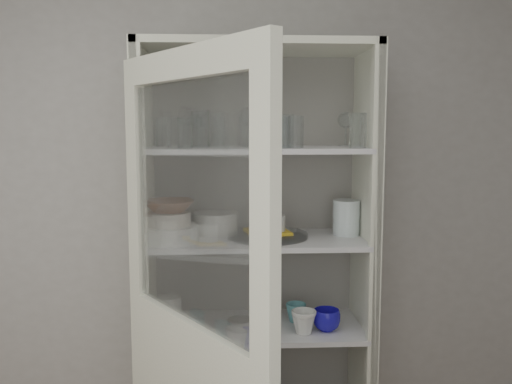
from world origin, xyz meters
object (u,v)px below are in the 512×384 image
(goblet_1, at_px, (249,125))
(mug_blue, at_px, (327,320))
(grey_bowl_stack, at_px, (346,218))
(measuring_cups, at_px, (240,324))
(pantry_cabinet, at_px, (255,303))
(white_ramekin, at_px, (268,223))
(white_canister, at_px, (170,310))
(goblet_2, at_px, (259,125))
(terracotta_bowl, at_px, (169,206))
(teal_jar, at_px, (264,308))
(yellow_trivet, at_px, (268,232))
(mug_white, at_px, (304,322))
(plate_stack_back, at_px, (216,223))
(mug_teal, at_px, (296,313))
(glass_platter, at_px, (268,235))
(goblet_0, at_px, (195,129))
(goblet_3, at_px, (346,128))
(plate_stack_front, at_px, (169,234))
(cream_bowl, at_px, (169,219))

(goblet_1, height_order, mug_blue, goblet_1)
(grey_bowl_stack, xyz_separation_m, measuring_cups, (-0.48, -0.08, -0.46))
(measuring_cups, bearing_deg, pantry_cabinet, 58.27)
(goblet_1, bearing_deg, white_ramekin, -44.02)
(white_canister, bearing_deg, mug_blue, -9.24)
(pantry_cabinet, bearing_deg, goblet_2, 56.68)
(terracotta_bowl, bearing_deg, mug_blue, -1.57)
(teal_jar, bearing_deg, goblet_1, 163.85)
(terracotta_bowl, bearing_deg, goblet_1, 22.52)
(yellow_trivet, xyz_separation_m, mug_white, (0.15, -0.11, -0.38))
(plate_stack_back, relative_size, white_canister, 1.60)
(mug_teal, distance_m, mug_white, 0.14)
(mug_teal, bearing_deg, goblet_1, 167.31)
(glass_platter, xyz_separation_m, white_canister, (-0.44, 0.03, -0.35))
(pantry_cabinet, height_order, goblet_1, pantry_cabinet)
(goblet_2, distance_m, white_canister, 0.93)
(goblet_2, relative_size, white_canister, 1.46)
(grey_bowl_stack, xyz_separation_m, mug_teal, (-0.23, -0.01, -0.44))
(white_ramekin, distance_m, white_canister, 0.60)
(goblet_0, xyz_separation_m, glass_platter, (0.32, -0.08, -0.47))
(terracotta_bowl, xyz_separation_m, grey_bowl_stack, (0.79, 0.10, -0.07))
(goblet_1, xyz_separation_m, goblet_3, (0.44, 0.01, -0.01))
(plate_stack_back, distance_m, yellow_trivet, 0.25)
(goblet_0, distance_m, mug_blue, 1.02)
(plate_stack_front, relative_size, mug_white, 2.32)
(goblet_0, height_order, mug_white, goblet_0)
(pantry_cabinet, xyz_separation_m, goblet_0, (-0.27, 0.01, 0.80))
(plate_stack_front, distance_m, white_ramekin, 0.43)
(glass_platter, xyz_separation_m, mug_blue, (0.25, -0.08, -0.36))
(goblet_1, bearing_deg, terracotta_bowl, -157.48)
(plate_stack_front, height_order, grey_bowl_stack, grey_bowl_stack)
(goblet_3, distance_m, grey_bowl_stack, 0.41)
(goblet_1, height_order, mug_white, goblet_1)
(mug_blue, bearing_deg, plate_stack_front, 158.35)
(goblet_1, relative_size, teal_jar, 1.74)
(glass_platter, height_order, teal_jar, glass_platter)
(goblet_1, xyz_separation_m, terracotta_bowl, (-0.35, -0.14, -0.34))
(mug_blue, bearing_deg, white_canister, 150.69)
(goblet_0, distance_m, plate_stack_front, 0.48)
(glass_platter, xyz_separation_m, mug_white, (0.15, -0.11, -0.36))
(grey_bowl_stack, distance_m, measuring_cups, 0.67)
(cream_bowl, height_order, glass_platter, cream_bowl)
(glass_platter, relative_size, mug_blue, 2.97)
(cream_bowl, bearing_deg, goblet_2, 22.82)
(goblet_2, relative_size, glass_platter, 0.52)
(yellow_trivet, height_order, white_canister, yellow_trivet)
(pantry_cabinet, height_order, white_canister, pantry_cabinet)
(terracotta_bowl, height_order, teal_jar, terracotta_bowl)
(terracotta_bowl, bearing_deg, yellow_trivet, 8.83)
(cream_bowl, distance_m, mug_blue, 0.82)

